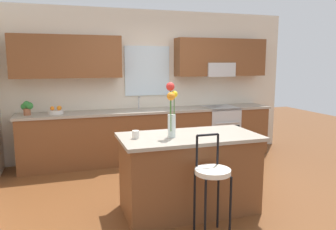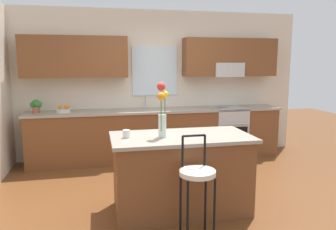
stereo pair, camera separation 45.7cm
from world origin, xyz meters
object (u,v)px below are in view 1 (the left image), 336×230
(fruit_bowl_oranges, at_px, (56,111))
(oven_range, at_px, (219,130))
(mug_ceramic, at_px, (136,135))
(bar_stool_near, at_px, (212,176))
(flower_vase, at_px, (172,109))
(potted_plant_small, at_px, (27,107))
(kitchen_island, at_px, (189,173))

(fruit_bowl_oranges, bearing_deg, oven_range, -0.48)
(mug_ceramic, relative_size, fruit_bowl_oranges, 0.37)
(oven_range, xyz_separation_m, mug_ceramic, (-2.10, -2.11, 0.51))
(bar_stool_near, distance_m, flower_vase, 0.88)
(potted_plant_small, bearing_deg, oven_range, -0.40)
(oven_range, relative_size, bar_stool_near, 0.88)
(oven_range, xyz_separation_m, kitchen_island, (-1.47, -2.13, 0.00))
(flower_vase, bearing_deg, potted_plant_small, 127.84)
(kitchen_island, xyz_separation_m, fruit_bowl_oranges, (-1.50, 2.16, 0.50))
(kitchen_island, distance_m, mug_ceramic, 0.81)
(mug_ceramic, bearing_deg, bar_stool_near, -45.90)
(fruit_bowl_oranges, bearing_deg, mug_ceramic, -67.84)
(flower_vase, bearing_deg, mug_ceramic, 171.19)
(potted_plant_small, bearing_deg, fruit_bowl_oranges, 0.10)
(kitchen_island, distance_m, flower_vase, 0.81)
(bar_stool_near, xyz_separation_m, mug_ceramic, (-0.63, 0.65, 0.33))
(flower_vase, height_order, potted_plant_small, flower_vase)
(potted_plant_small, bearing_deg, kitchen_island, -48.04)
(fruit_bowl_oranges, relative_size, potted_plant_small, 1.05)
(potted_plant_small, bearing_deg, mug_ceramic, -58.55)
(oven_range, relative_size, potted_plant_small, 4.01)
(flower_vase, relative_size, fruit_bowl_oranges, 2.58)
(bar_stool_near, xyz_separation_m, potted_plant_small, (-1.94, 2.79, 0.42))
(oven_range, bearing_deg, potted_plant_small, 179.60)
(bar_stool_near, relative_size, mug_ceramic, 11.58)
(mug_ceramic, bearing_deg, flower_vase, -8.81)
(flower_vase, xyz_separation_m, potted_plant_small, (-1.71, 2.20, -0.19))
(flower_vase, bearing_deg, bar_stool_near, -68.48)
(kitchen_island, xyz_separation_m, flower_vase, (-0.23, -0.04, 0.78))
(mug_ceramic, bearing_deg, fruit_bowl_oranges, 112.16)
(kitchen_island, xyz_separation_m, potted_plant_small, (-1.94, 2.16, 0.59))
(kitchen_island, distance_m, fruit_bowl_oranges, 2.68)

